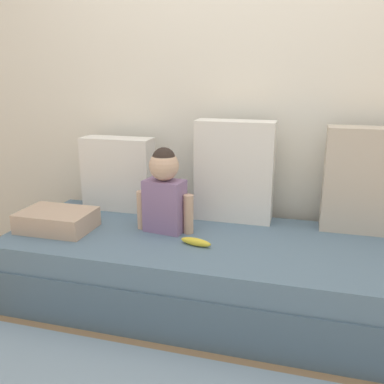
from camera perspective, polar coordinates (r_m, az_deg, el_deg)
The scene contains 9 objects.
ground_plane at distance 2.40m, azimuth 4.01°, elevation -15.09°, with size 12.00×12.00×0.00m, color #93704C.
back_wall at distance 2.60m, azimuth 7.19°, elevation 16.87°, with size 5.62×0.10×2.56m, color silver.
couch at distance 2.30m, azimuth 4.11°, elevation -11.03°, with size 2.42×0.86×0.39m.
throw_pillow_left at distance 2.68m, azimuth -10.18°, elevation 2.49°, with size 0.45×0.16×0.47m, color silver.
throw_pillow_center at distance 2.44m, azimuth 5.90°, elevation 2.88°, with size 0.46×0.16×0.59m, color silver.
throw_pillow_right at distance 2.44m, azimuth 23.54°, elevation 1.40°, with size 0.49×0.16×0.58m, color #C1B29E.
toddler at distance 2.26m, azimuth -3.85°, elevation 0.29°, with size 0.33×0.16×0.47m.
banana at distance 2.13m, azimuth 0.54°, elevation -6.93°, with size 0.17×0.04×0.04m, color yellow.
folded_blanket at distance 2.45m, azimuth -18.20°, elevation -3.73°, with size 0.40×0.28×0.11m, color tan.
Camera 1 is at (0.39, -2.01, 1.25)m, focal length 38.46 mm.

